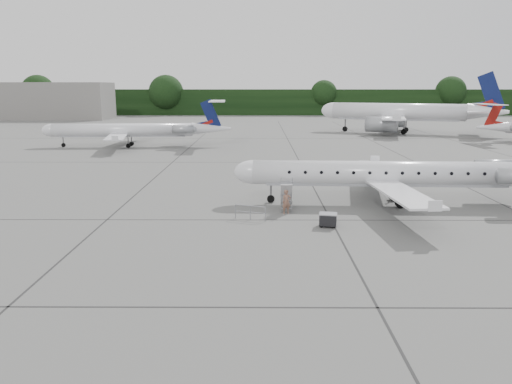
# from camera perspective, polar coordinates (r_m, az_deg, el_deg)

# --- Properties ---
(ground) EXTENTS (320.00, 320.00, 0.00)m
(ground) POSITION_cam_1_polar(r_m,az_deg,el_deg) (32.60, 14.88, -4.47)
(ground) COLOR slate
(ground) RESTS_ON ground
(treeline) EXTENTS (260.00, 4.00, 8.00)m
(treeline) POSITION_cam_1_polar(r_m,az_deg,el_deg) (160.53, 3.33, 10.21)
(treeline) COLOR black
(treeline) RESTS_ON ground
(terminal_building) EXTENTS (40.00, 14.00, 10.00)m
(terminal_building) POSITION_cam_1_polar(r_m,az_deg,el_deg) (153.33, -23.77, 9.52)
(terminal_building) COLOR slate
(terminal_building) RESTS_ON ground
(main_regional_jet) EXTENTS (27.06, 20.03, 6.73)m
(main_regional_jet) POSITION_cam_1_polar(r_m,az_deg,el_deg) (39.65, 14.63, 3.42)
(main_regional_jet) COLOR silver
(main_regional_jet) RESTS_ON ground
(airstair) EXTENTS (0.95, 2.35, 2.11)m
(airstair) POSITION_cam_1_polar(r_m,az_deg,el_deg) (37.12, 3.49, -0.40)
(airstair) COLOR silver
(airstair) RESTS_ON ground
(passenger) EXTENTS (0.74, 0.60, 1.75)m
(passenger) POSITION_cam_1_polar(r_m,az_deg,el_deg) (35.89, 3.51, -1.13)
(passenger) COLOR brown
(passenger) RESTS_ON ground
(safety_railing) EXTENTS (2.10, 0.82, 1.00)m
(safety_railing) POSITION_cam_1_polar(r_m,az_deg,el_deg) (34.24, -0.66, -2.40)
(safety_railing) COLOR gray
(safety_railing) RESTS_ON ground
(baggage_cart) EXTENTS (1.24, 1.08, 0.95)m
(baggage_cart) POSITION_cam_1_polar(r_m,az_deg,el_deg) (32.97, 8.23, -3.14)
(baggage_cart) COLOR black
(baggage_cart) RESTS_ON ground
(bg_narrowbody) EXTENTS (38.13, 32.91, 11.50)m
(bg_narrowbody) POSITION_cam_1_polar(r_m,az_deg,el_deg) (101.78, 15.91, 9.73)
(bg_narrowbody) COLOR silver
(bg_narrowbody) RESTS_ON ground
(bg_regional_left) EXTENTS (27.80, 20.78, 7.01)m
(bg_regional_left) POSITION_cam_1_polar(r_m,az_deg,el_deg) (78.26, -15.03, 7.57)
(bg_regional_left) COLOR silver
(bg_regional_left) RESTS_ON ground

